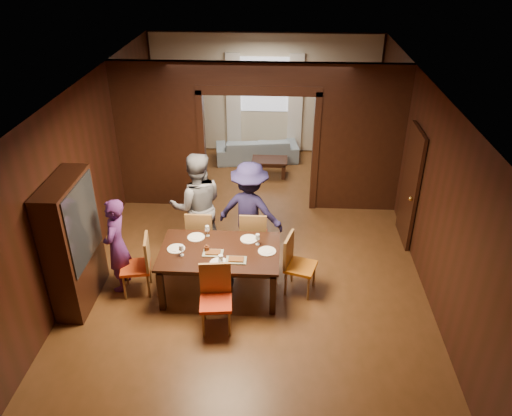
# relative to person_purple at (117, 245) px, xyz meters

# --- Properties ---
(floor) EXTENTS (9.00, 9.00, 0.00)m
(floor) POSITION_rel_person_purple_xyz_m (2.02, 1.17, -0.77)
(floor) COLOR #563518
(floor) RESTS_ON ground
(ceiling) EXTENTS (5.50, 9.00, 0.02)m
(ceiling) POSITION_rel_person_purple_xyz_m (2.02, 1.17, 2.13)
(ceiling) COLOR silver
(ceiling) RESTS_ON room_walls
(room_walls) EXTENTS (5.52, 9.01, 2.90)m
(room_walls) POSITION_rel_person_purple_xyz_m (2.02, 3.06, 0.73)
(room_walls) COLOR black
(room_walls) RESTS_ON floor
(person_purple) EXTENTS (0.38, 0.57, 1.54)m
(person_purple) POSITION_rel_person_purple_xyz_m (0.00, 0.00, 0.00)
(person_purple) COLOR #4F2161
(person_purple) RESTS_ON floor
(person_grey) EXTENTS (1.05, 0.90, 1.88)m
(person_grey) POSITION_rel_person_purple_xyz_m (1.09, 0.98, 0.17)
(person_grey) COLOR slate
(person_grey) RESTS_ON floor
(person_navy) EXTENTS (1.25, 0.93, 1.73)m
(person_navy) POSITION_rel_person_purple_xyz_m (1.96, 1.00, 0.10)
(person_navy) COLOR #1F1B43
(person_navy) RESTS_ON floor
(sofa) EXTENTS (2.05, 1.04, 0.57)m
(sofa) POSITION_rel_person_purple_xyz_m (1.87, 5.02, -0.48)
(sofa) COLOR #7E93A5
(sofa) RESTS_ON floor
(serving_bowl) EXTENTS (0.28, 0.28, 0.07)m
(serving_bowl) POSITION_rel_person_purple_xyz_m (1.62, 0.09, 0.02)
(serving_bowl) COLOR black
(serving_bowl) RESTS_ON dining_table
(dining_table) EXTENTS (1.80, 1.12, 0.76)m
(dining_table) POSITION_rel_person_purple_xyz_m (1.57, -0.03, -0.39)
(dining_table) COLOR black
(dining_table) RESTS_ON floor
(coffee_table) EXTENTS (0.80, 0.50, 0.40)m
(coffee_table) POSITION_rel_person_purple_xyz_m (2.20, 4.17, -0.57)
(coffee_table) COLOR black
(coffee_table) RESTS_ON floor
(chair_left) EXTENTS (0.51, 0.51, 0.97)m
(chair_left) POSITION_rel_person_purple_xyz_m (0.28, -0.11, -0.29)
(chair_left) COLOR red
(chair_left) RESTS_ON floor
(chair_right) EXTENTS (0.55, 0.55, 0.97)m
(chair_right) POSITION_rel_person_purple_xyz_m (2.80, 0.04, -0.29)
(chair_right) COLOR #C46412
(chair_right) RESTS_ON floor
(chair_far_l) EXTENTS (0.44, 0.44, 0.97)m
(chair_far_l) POSITION_rel_person_purple_xyz_m (1.15, 0.85, -0.29)
(chair_far_l) COLOR orange
(chair_far_l) RESTS_ON floor
(chair_far_r) EXTENTS (0.44, 0.44, 0.97)m
(chair_far_r) POSITION_rel_person_purple_xyz_m (2.04, 0.86, -0.29)
(chair_far_r) COLOR red
(chair_far_r) RESTS_ON floor
(chair_near) EXTENTS (0.49, 0.49, 0.97)m
(chair_near) POSITION_rel_person_purple_xyz_m (1.61, -0.86, -0.29)
(chair_near) COLOR red
(chair_near) RESTS_ON floor
(hutch) EXTENTS (0.40, 1.20, 2.00)m
(hutch) POSITION_rel_person_purple_xyz_m (-0.51, -0.33, 0.23)
(hutch) COLOR black
(hutch) RESTS_ON floor
(door_right) EXTENTS (0.06, 0.90, 2.10)m
(door_right) POSITION_rel_person_purple_xyz_m (4.72, 1.67, 0.28)
(door_right) COLOR black
(door_right) RESTS_ON floor
(window_far) EXTENTS (1.20, 0.03, 1.30)m
(window_far) POSITION_rel_person_purple_xyz_m (2.02, 5.61, 0.93)
(window_far) COLOR silver
(window_far) RESTS_ON back_wall
(curtain_left) EXTENTS (0.35, 0.06, 2.40)m
(curtain_left) POSITION_rel_person_purple_xyz_m (1.27, 5.57, 0.48)
(curtain_left) COLOR white
(curtain_left) RESTS_ON back_wall
(curtain_right) EXTENTS (0.35, 0.06, 2.40)m
(curtain_right) POSITION_rel_person_purple_xyz_m (2.77, 5.57, 0.48)
(curtain_right) COLOR white
(curtain_right) RESTS_ON back_wall
(plate_left) EXTENTS (0.27, 0.27, 0.01)m
(plate_left) POSITION_rel_person_purple_xyz_m (0.92, -0.04, -0.00)
(plate_left) COLOR silver
(plate_left) RESTS_ON dining_table
(plate_far_l) EXTENTS (0.27, 0.27, 0.01)m
(plate_far_l) POSITION_rel_person_purple_xyz_m (1.17, 0.30, -0.00)
(plate_far_l) COLOR white
(plate_far_l) RESTS_ON dining_table
(plate_far_r) EXTENTS (0.27, 0.27, 0.01)m
(plate_far_r) POSITION_rel_person_purple_xyz_m (1.99, 0.29, -0.00)
(plate_far_r) COLOR white
(plate_far_r) RESTS_ON dining_table
(plate_right) EXTENTS (0.27, 0.27, 0.01)m
(plate_right) POSITION_rel_person_purple_xyz_m (2.29, -0.02, -0.00)
(plate_right) COLOR white
(plate_right) RESTS_ON dining_table
(plate_near) EXTENTS (0.27, 0.27, 0.01)m
(plate_near) POSITION_rel_person_purple_xyz_m (1.60, -0.36, -0.00)
(plate_near) COLOR silver
(plate_near) RESTS_ON dining_table
(platter_a) EXTENTS (0.30, 0.20, 0.04)m
(platter_a) POSITION_rel_person_purple_xyz_m (1.49, -0.12, 0.01)
(platter_a) COLOR gray
(platter_a) RESTS_ON dining_table
(platter_b) EXTENTS (0.30, 0.20, 0.04)m
(platter_b) POSITION_rel_person_purple_xyz_m (1.85, -0.28, 0.01)
(platter_b) COLOR gray
(platter_b) RESTS_ON dining_table
(wineglass_left) EXTENTS (0.08, 0.08, 0.18)m
(wineglass_left) POSITION_rel_person_purple_xyz_m (1.03, -0.19, 0.08)
(wineglass_left) COLOR white
(wineglass_left) RESTS_ON dining_table
(wineglass_far) EXTENTS (0.08, 0.08, 0.18)m
(wineglass_far) POSITION_rel_person_purple_xyz_m (1.34, 0.36, 0.08)
(wineglass_far) COLOR silver
(wineglass_far) RESTS_ON dining_table
(wineglass_right) EXTENTS (0.08, 0.08, 0.18)m
(wineglass_right) POSITION_rel_person_purple_xyz_m (2.14, 0.16, 0.08)
(wineglass_right) COLOR silver
(wineglass_right) RESTS_ON dining_table
(tumbler) EXTENTS (0.07, 0.07, 0.14)m
(tumbler) POSITION_rel_person_purple_xyz_m (1.63, -0.36, 0.06)
(tumbler) COLOR white
(tumbler) RESTS_ON dining_table
(condiment_jar) EXTENTS (0.08, 0.08, 0.11)m
(condiment_jar) POSITION_rel_person_purple_xyz_m (1.39, -0.07, 0.04)
(condiment_jar) COLOR #522613
(condiment_jar) RESTS_ON dining_table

